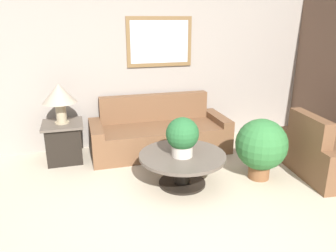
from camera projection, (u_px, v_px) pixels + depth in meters
name	position (u px, v px, depth m)	size (l,w,h in m)	color
ground_plane	(214.00, 239.00, 3.16)	(20.00, 20.00, 0.00)	#BCAD93
wall_back	(148.00, 65.00, 5.31)	(7.56, 0.09, 2.60)	gray
couch_main	(159.00, 134.00, 5.21)	(2.14, 0.86, 0.86)	brown
armchair	(330.00, 156.00, 4.41)	(1.07, 1.23, 0.86)	brown
coffee_table	(182.00, 162.00, 4.13)	(1.09, 1.09, 0.41)	black
side_table	(64.00, 142.00, 4.83)	(0.58, 0.58, 0.59)	black
table_lamp	(59.00, 95.00, 4.61)	(0.48, 0.48, 0.58)	tan
potted_plant_on_table	(182.00, 136.00, 3.97)	(0.40, 0.40, 0.49)	beige
potted_plant_floor	(261.00, 146.00, 4.24)	(0.67, 0.67, 0.81)	brown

